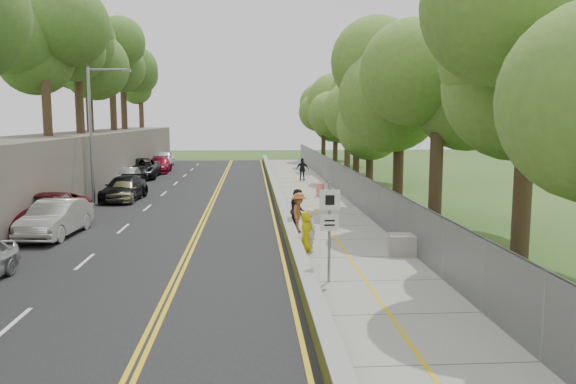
{
  "coord_description": "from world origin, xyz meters",
  "views": [
    {
      "loc": [
        -1.3,
        -19.68,
        5.05
      ],
      "look_at": [
        0.5,
        8.0,
        1.4
      ],
      "focal_mm": 35.0,
      "sensor_mm": 36.0,
      "label": 1
    }
  ],
  "objects_px": {
    "painter_0": "(307,231)",
    "car_2": "(45,212)",
    "construction_barrel": "(320,190)",
    "concrete_block": "(404,245)",
    "streetlight": "(94,125)",
    "car_1": "(56,218)",
    "signpost": "(330,221)",
    "person_far": "(302,169)"
  },
  "relations": [
    {
      "from": "construction_barrel",
      "to": "concrete_block",
      "type": "xyz_separation_m",
      "value": [
        1.2,
        -15.75,
        -0.05
      ]
    },
    {
      "from": "painter_0",
      "to": "person_far",
      "type": "height_order",
      "value": "person_far"
    },
    {
      "from": "streetlight",
      "to": "concrete_block",
      "type": "height_order",
      "value": "streetlight"
    },
    {
      "from": "car_2",
      "to": "person_far",
      "type": "xyz_separation_m",
      "value": [
        13.4,
        19.46,
        0.09
      ]
    },
    {
      "from": "streetlight",
      "to": "car_1",
      "type": "bearing_deg",
      "value": -85.29
    },
    {
      "from": "streetlight",
      "to": "concrete_block",
      "type": "bearing_deg",
      "value": -42.97
    },
    {
      "from": "concrete_block",
      "to": "signpost",
      "type": "bearing_deg",
      "value": -134.88
    },
    {
      "from": "construction_barrel",
      "to": "painter_0",
      "type": "xyz_separation_m",
      "value": [
        -2.35,
        -15.0,
        0.34
      ]
    },
    {
      "from": "signpost",
      "to": "car_2",
      "type": "height_order",
      "value": "signpost"
    },
    {
      "from": "car_1",
      "to": "construction_barrel",
      "type": "bearing_deg",
      "value": 46.38
    },
    {
      "from": "construction_barrel",
      "to": "concrete_block",
      "type": "distance_m",
      "value": 15.8
    },
    {
      "from": "concrete_block",
      "to": "person_far",
      "type": "bearing_deg",
      "value": 93.42
    },
    {
      "from": "streetlight",
      "to": "car_2",
      "type": "height_order",
      "value": "streetlight"
    },
    {
      "from": "concrete_block",
      "to": "car_1",
      "type": "height_order",
      "value": "car_1"
    },
    {
      "from": "painter_0",
      "to": "car_2",
      "type": "bearing_deg",
      "value": 68.61
    },
    {
      "from": "car_2",
      "to": "signpost",
      "type": "bearing_deg",
      "value": -35.94
    },
    {
      "from": "signpost",
      "to": "car_1",
      "type": "distance_m",
      "value": 13.14
    },
    {
      "from": "car_1",
      "to": "person_far",
      "type": "xyz_separation_m",
      "value": [
        12.48,
        20.85,
        0.14
      ]
    },
    {
      "from": "signpost",
      "to": "concrete_block",
      "type": "distance_m",
      "value": 4.85
    },
    {
      "from": "signpost",
      "to": "person_far",
      "type": "distance_m",
      "value": 28.42
    },
    {
      "from": "signpost",
      "to": "painter_0",
      "type": "height_order",
      "value": "signpost"
    },
    {
      "from": "streetlight",
      "to": "person_far",
      "type": "bearing_deg",
      "value": 40.51
    },
    {
      "from": "car_1",
      "to": "person_far",
      "type": "distance_m",
      "value": 24.3
    },
    {
      "from": "streetlight",
      "to": "construction_barrel",
      "type": "relative_size",
      "value": 9.26
    },
    {
      "from": "signpost",
      "to": "person_far",
      "type": "height_order",
      "value": "signpost"
    },
    {
      "from": "signpost",
      "to": "person_far",
      "type": "relative_size",
      "value": 1.71
    },
    {
      "from": "construction_barrel",
      "to": "car_1",
      "type": "height_order",
      "value": "car_1"
    },
    {
      "from": "construction_barrel",
      "to": "concrete_block",
      "type": "bearing_deg",
      "value": -85.64
    },
    {
      "from": "person_far",
      "to": "concrete_block",
      "type": "bearing_deg",
      "value": 103.22
    },
    {
      "from": "signpost",
      "to": "painter_0",
      "type": "bearing_deg",
      "value": 94.27
    },
    {
      "from": "streetlight",
      "to": "person_far",
      "type": "xyz_separation_m",
      "value": [
        13.26,
        11.33,
        -3.69
      ]
    },
    {
      "from": "car_2",
      "to": "construction_barrel",
      "type": "bearing_deg",
      "value": 37.88
    },
    {
      "from": "concrete_block",
      "to": "painter_0",
      "type": "distance_m",
      "value": 3.65
    },
    {
      "from": "streetlight",
      "to": "signpost",
      "type": "bearing_deg",
      "value": -55.92
    },
    {
      "from": "concrete_block",
      "to": "car_1",
      "type": "bearing_deg",
      "value": 163.16
    },
    {
      "from": "construction_barrel",
      "to": "painter_0",
      "type": "distance_m",
      "value": 15.19
    },
    {
      "from": "streetlight",
      "to": "car_2",
      "type": "distance_m",
      "value": 8.96
    },
    {
      "from": "construction_barrel",
      "to": "person_far",
      "type": "xyz_separation_m",
      "value": [
        -0.3,
        9.33,
        0.47
      ]
    },
    {
      "from": "person_far",
      "to": "signpost",
      "type": "bearing_deg",
      "value": 96.26
    },
    {
      "from": "concrete_block",
      "to": "streetlight",
      "type": "bearing_deg",
      "value": 137.03
    },
    {
      "from": "car_1",
      "to": "car_2",
      "type": "relative_size",
      "value": 0.8
    },
    {
      "from": "car_1",
      "to": "painter_0",
      "type": "height_order",
      "value": "painter_0"
    }
  ]
}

